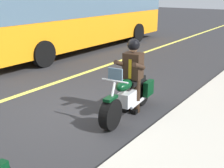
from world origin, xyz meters
TOP-DOWN VIEW (x-y plane):
  - ground_plane at (0.00, 0.00)m, footprint 80.00×80.00m
  - lane_center_stripe at (0.00, -2.00)m, footprint 60.00×0.16m
  - motorcycle_main at (-0.51, 1.13)m, footprint 2.22×0.75m
  - rider_main at (-0.70, 1.10)m, footprint 0.66×0.60m
  - bus_near at (-5.90, -4.99)m, footprint 11.05×2.70m

SIDE VIEW (x-z plane):
  - ground_plane at x=0.00m, z-range 0.00..0.00m
  - lane_center_stripe at x=0.00m, z-range 0.00..0.01m
  - motorcycle_main at x=-0.51m, z-range -0.18..1.08m
  - rider_main at x=-0.70m, z-range 0.17..1.91m
  - bus_near at x=-5.90m, z-range 0.22..3.52m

